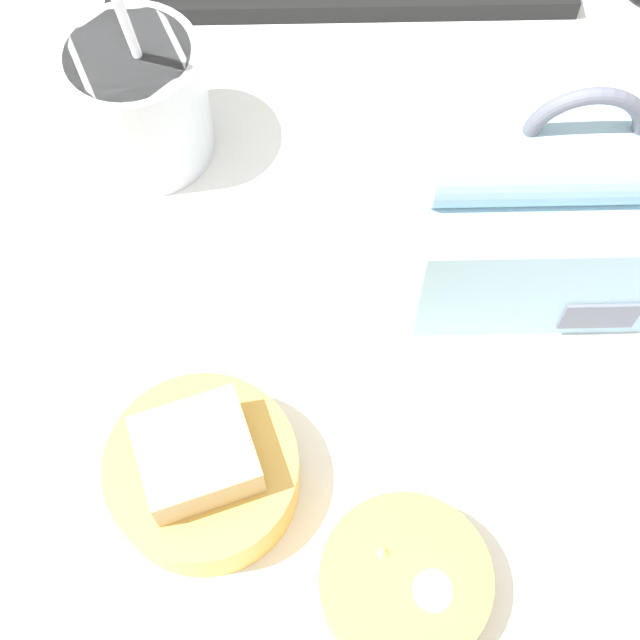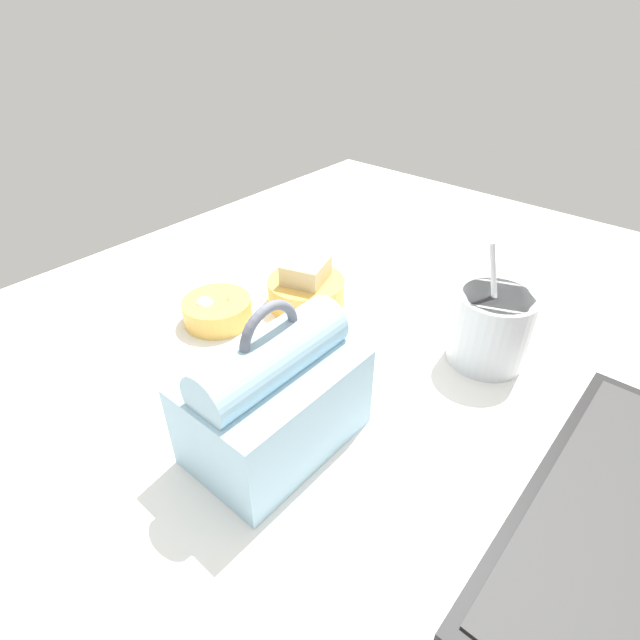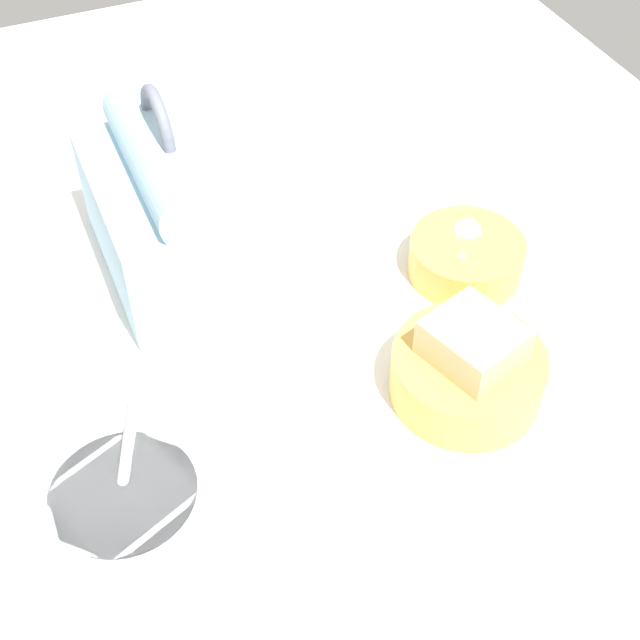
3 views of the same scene
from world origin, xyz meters
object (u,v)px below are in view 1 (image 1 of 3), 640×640
object	(u,v)px
lunch_bag	(553,208)
bento_bowl_sandwich	(203,471)
soup_cup	(139,100)
bento_bowl_snacks	(404,582)

from	to	relation	value
lunch_bag	bento_bowl_sandwich	bearing A→B (deg)	-144.67
lunch_bag	bento_bowl_sandwich	distance (cm)	29.16
soup_cup	bento_bowl_sandwich	bearing A→B (deg)	-78.85
soup_cup	bento_bowl_snacks	size ratio (longest dim) A/B	1.67
soup_cup	bento_bowl_sandwich	world-z (taller)	soup_cup
bento_bowl_sandwich	lunch_bag	bearing A→B (deg)	35.33
soup_cup	lunch_bag	bearing A→B (deg)	-21.15
lunch_bag	bento_bowl_snacks	xyz separation A→B (cm)	(-11.24, -23.66, -4.79)
lunch_bag	soup_cup	bearing A→B (deg)	158.85
lunch_bag	soup_cup	size ratio (longest dim) A/B	1.09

